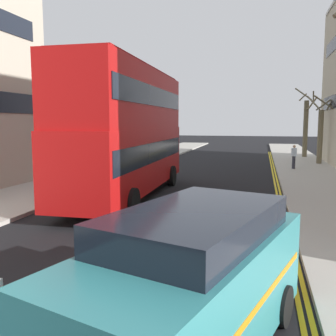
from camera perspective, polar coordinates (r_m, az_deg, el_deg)
The scene contains 9 objects.
sidewalk_right at distance 17.44m, azimuth 23.89°, elevation -4.28°, with size 4.00×80.00×0.14m, color #ADA89E.
sidewalk_left at distance 19.88m, azimuth -16.26°, elevation -2.62°, with size 4.00×80.00×0.14m, color #ADA89E.
kerb_line_outer at distance 15.26m, azimuth 17.31°, elevation -5.80°, with size 0.10×56.00×0.01m, color yellow.
kerb_line_inner at distance 15.25m, azimuth 16.70°, elevation -5.79°, with size 0.10×56.00×0.01m, color yellow.
double_decker_bus_away at distance 16.39m, azimuth -6.16°, elevation 6.02°, with size 3.02×10.87×5.64m.
taxi_minivan at distance 5.38m, azimuth 3.16°, elevation -17.62°, with size 3.19×5.15×2.12m.
pedestrian_far at distance 26.86m, azimuth 18.71°, elevation 1.71°, with size 0.34×0.22×1.62m.
street_tree_near at distance 36.27m, azimuth 20.31°, elevation 5.94°, with size 1.78×1.82×6.22m.
street_tree_mid at distance 30.87m, azimuth 22.28°, elevation 5.23°, with size 2.15×2.15×5.18m.
Camera 1 is at (3.50, -0.87, 3.32)m, focal length 39.82 mm.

